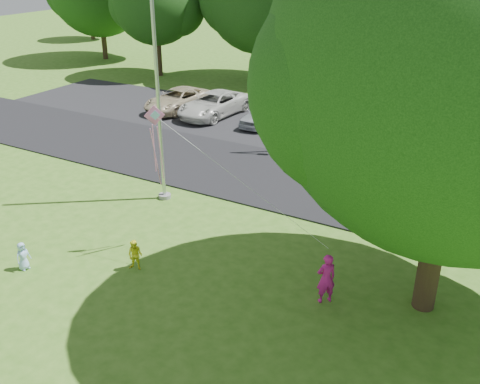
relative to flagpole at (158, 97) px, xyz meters
The scene contains 13 objects.
ground 7.39m from the flagpole, 55.01° to the right, with size 120.00×120.00×0.00m, color #3C6E1D.
park_road 6.73m from the flagpole, 48.81° to the left, with size 60.00×6.00×0.06m, color black.
parking_strip 11.82m from the flagpole, 71.57° to the left, with size 42.00×7.00×0.06m, color black.
flagpole is the anchor object (origin of this frame).
street_lamp 8.50m from the flagpole, 68.36° to the left, with size 1.65×0.74×6.10m.
trash_can 8.76m from the flagpole, 59.07° to the left, with size 0.68×0.68×1.08m.
big_tree 11.06m from the flagpole, 11.71° to the right, with size 9.90×9.39×11.53m.
tree_row 19.95m from the flagpole, 75.18° to the left, with size 64.35×11.94×10.88m.
parked_cars 11.41m from the flagpole, 74.05° to the left, with size 23.03×5.22×1.44m.
woman 9.41m from the flagpole, 21.91° to the right, with size 0.56×0.37×1.55m, color #DA1D94.
child_yellow 6.36m from the flagpole, 62.97° to the right, with size 0.49×0.38×1.01m, color #FBFC27.
child_blue 7.39m from the flagpole, 96.25° to the right, with size 0.46×0.30×0.94m, color #A6D1FF.
kite 3.93m from the flagpole, 52.32° to the right, with size 6.12×0.67×3.17m.
Camera 1 is at (8.75, -10.43, 9.33)m, focal length 40.00 mm.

